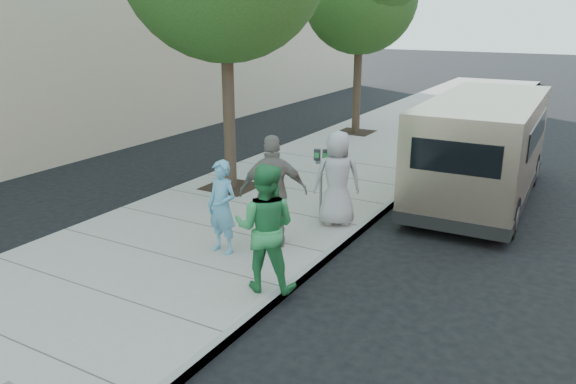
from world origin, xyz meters
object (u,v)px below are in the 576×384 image
(parking_meter, at_px, (321,169))
(person_striped_polo, at_px, (273,192))
(person_green_shirt, at_px, (265,228))
(person_gray_shirt, at_px, (337,178))
(person_officer, at_px, (222,207))
(van, at_px, (483,147))

(parking_meter, xyz_separation_m, person_striped_polo, (-0.09, -1.69, -0.03))
(person_green_shirt, distance_m, person_gray_shirt, 3.03)
(person_gray_shirt, bearing_deg, person_officer, 31.36)
(van, height_order, person_officer, van)
(parking_meter, distance_m, person_green_shirt, 3.21)
(parking_meter, height_order, van, van)
(person_striped_polo, bearing_deg, van, -148.93)
(parking_meter, relative_size, person_officer, 0.88)
(person_striped_polo, bearing_deg, person_green_shirt, 84.74)
(person_officer, distance_m, person_green_shirt, 1.59)
(person_officer, bearing_deg, person_green_shirt, -22.78)
(person_officer, xyz_separation_m, person_green_shirt, (1.37, -0.79, 0.15))
(person_officer, bearing_deg, person_gray_shirt, 70.19)
(person_striped_polo, bearing_deg, person_officer, 14.61)
(person_officer, relative_size, person_gray_shirt, 0.88)
(person_officer, xyz_separation_m, person_striped_polo, (0.63, 0.67, 0.19))
(person_officer, height_order, person_gray_shirt, person_gray_shirt)
(person_green_shirt, bearing_deg, person_gray_shirt, -103.80)
(person_gray_shirt, xyz_separation_m, person_striped_polo, (-0.51, -1.57, 0.08))
(van, height_order, person_green_shirt, van)
(person_striped_polo, bearing_deg, person_gray_shirt, -140.01)
(person_green_shirt, bearing_deg, parking_meter, -96.62)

